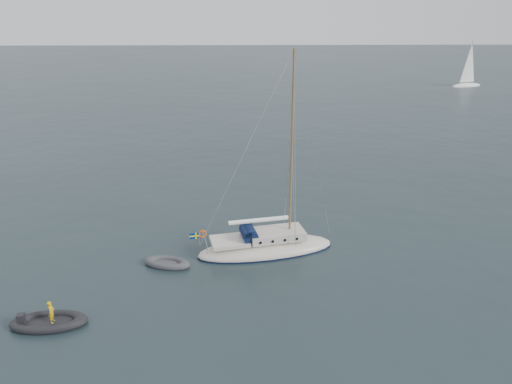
{
  "coord_description": "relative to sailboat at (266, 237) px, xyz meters",
  "views": [
    {
      "loc": [
        -1.72,
        -26.86,
        14.32
      ],
      "look_at": [
        -1.1,
        0.0,
        3.96
      ],
      "focal_mm": 35.0,
      "sensor_mm": 36.0,
      "label": 1
    }
  ],
  "objects": [
    {
      "name": "rib",
      "position": [
        -10.53,
        -7.17,
        -0.73
      ],
      "size": [
        3.6,
        1.64,
        1.31
      ],
      "rotation": [
        0.0,
        0.0,
        0.08
      ],
      "color": "black",
      "rests_on": "ground"
    },
    {
      "name": "dinghy",
      "position": [
        -5.77,
        -1.61,
        -0.77
      ],
      "size": [
        2.76,
        1.25,
        0.4
      ],
      "rotation": [
        0.0,
        0.0,
        -0.27
      ],
      "color": "#444448",
      "rests_on": "ground"
    },
    {
      "name": "distant_yacht_b",
      "position": [
        38.24,
        61.58,
        2.58
      ],
      "size": [
        6.23,
        3.32,
        8.26
      ],
      "rotation": [
        0.0,
        0.0,
        0.38
      ],
      "color": "white",
      "rests_on": "ground"
    },
    {
      "name": "sailboat",
      "position": [
        0.0,
        0.0,
        0.0
      ],
      "size": [
        8.78,
        2.63,
        12.5
      ],
      "rotation": [
        0.0,
        0.0,
        0.21
      ],
      "color": "beige",
      "rests_on": "ground"
    },
    {
      "name": "ground",
      "position": [
        0.49,
        -0.19,
        -0.95
      ],
      "size": [
        300.0,
        300.0,
        0.0
      ],
      "primitive_type": "plane",
      "color": "black",
      "rests_on": "ground"
    }
  ]
}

